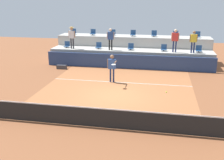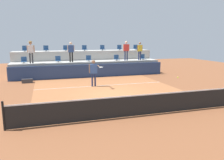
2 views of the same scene
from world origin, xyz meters
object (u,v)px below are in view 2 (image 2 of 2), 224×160
tennis_player (94,70)px  tennis_ball (178,77)px  spectator_with_hat (31,50)px  spectator_leaning_on_rail (126,49)px  stadium_chair_lower_left (58,60)px  stadium_chair_lower_center (89,59)px  stadium_chair_upper_far_right (136,48)px  equipment_bag (27,81)px  stadium_chair_upper_far_left (25,49)px  stadium_chair_lower_right (117,58)px  spectator_in_white (71,50)px  stadium_chair_upper_mid_right (103,48)px  stadium_chair_upper_center (84,48)px  stadium_chair_upper_left (46,49)px  stadium_chair_upper_mid_left (66,49)px  stadium_chair_upper_right (120,48)px  stadium_chair_lower_far_right (143,57)px  spectator_in_grey (140,49)px  stadium_chair_lower_far_left (24,60)px

tennis_player → tennis_ball: (3.39, -4.78, 0.11)m
spectator_with_hat → spectator_leaning_on_rail: bearing=0.0°
stadium_chair_lower_left → stadium_chair_lower_center: same height
stadium_chair_upper_far_right → equipment_bag: 11.33m
stadium_chair_upper_far_left → spectator_with_hat: bearing=-74.5°
stadium_chair_lower_right → tennis_player: bearing=-123.5°
spectator_in_white → equipment_bag: (-3.48, -1.89, -2.13)m
tennis_player → stadium_chair_upper_mid_right: bearing=70.5°
stadium_chair_upper_far_left → stadium_chair_upper_center: (5.35, 0.00, 0.00)m
stadium_chair_lower_right → stadium_chair_upper_mid_right: 2.17m
stadium_chair_upper_left → tennis_ball: stadium_chair_upper_left is taller
stadium_chair_lower_right → stadium_chair_upper_far_left: bearing=167.3°
stadium_chair_upper_mid_left → stadium_chair_upper_right: 5.33m
stadium_chair_lower_left → stadium_chair_lower_far_right: bearing=0.0°
spectator_in_white → spectator_with_hat: bearing=-180.0°
tennis_ball → spectator_with_hat: bearing=129.2°
stadium_chair_upper_far_left → equipment_bag: 4.62m
stadium_chair_lower_left → spectator_with_hat: 2.34m
stadium_chair_upper_mid_left → equipment_bag: stadium_chair_upper_mid_left is taller
stadium_chair_lower_far_right → tennis_ball: size_ratio=7.65×
stadium_chair_lower_left → spectator_leaning_on_rail: spectator_leaning_on_rail is taller
stadium_chair_lower_center → stadium_chair_upper_far_right: size_ratio=1.00×
stadium_chair_upper_mid_left → tennis_ball: 12.39m
stadium_chair_upper_left → spectator_in_grey: (8.34, -2.18, -0.06)m
stadium_chair_lower_far_right → spectator_with_hat: bearing=-177.8°
stadium_chair_upper_left → tennis_ball: 13.15m
stadium_chair_lower_far_right → equipment_bag: size_ratio=0.68×
stadium_chair_upper_mid_right → stadium_chair_upper_far_right: bearing=0.0°
stadium_chair_lower_right → equipment_bag: 8.12m
stadium_chair_upper_far_left → tennis_ball: 14.11m
stadium_chair_upper_far_right → tennis_ball: bearing=-102.4°
stadium_chair_upper_far_left → stadium_chair_lower_right: bearing=-12.7°
tennis_player → spectator_leaning_on_rail: bearing=48.2°
spectator_in_white → spectator_leaning_on_rail: spectator_leaning_on_rail is taller
stadium_chair_lower_right → stadium_chair_lower_left: bearing=180.0°
stadium_chair_lower_center → equipment_bag: bearing=-155.8°
stadium_chair_upper_mid_right → equipment_bag: bearing=-149.1°
spectator_with_hat → spectator_in_white: size_ratio=1.04×
stadium_chair_upper_left → stadium_chair_upper_mid_left: size_ratio=1.00×
stadium_chair_lower_far_left → stadium_chair_upper_mid_right: stadium_chair_upper_mid_right is taller
stadium_chair_lower_left → stadium_chair_upper_mid_right: 4.83m
stadium_chair_upper_mid_left → tennis_ball: stadium_chair_upper_mid_left is taller
equipment_bag → spectator_in_white: bearing=28.5°
stadium_chair_lower_right → spectator_with_hat: size_ratio=0.29×
stadium_chair_lower_far_right → tennis_player: tennis_player is taller
stadium_chair_upper_far_right → tennis_player: stadium_chair_upper_far_right is taller
stadium_chair_upper_mid_right → spectator_with_hat: size_ratio=0.29×
stadium_chair_lower_right → tennis_player: (-3.23, -4.88, -0.34)m
stadium_chair_upper_center → stadium_chair_upper_mid_right: same height
stadium_chair_upper_mid_right → spectator_with_hat: (-6.53, -2.18, 0.04)m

